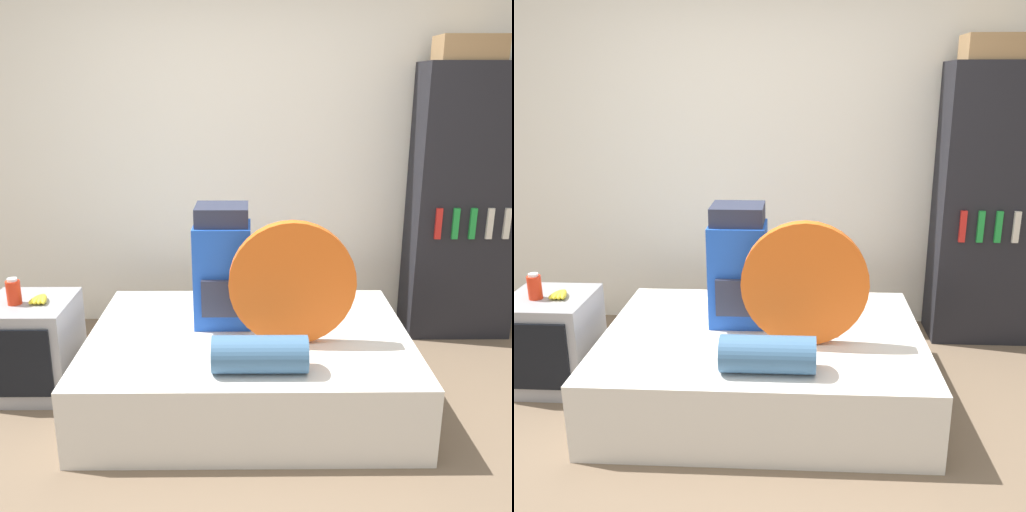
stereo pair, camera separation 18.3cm
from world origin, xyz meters
TOP-DOWN VIEW (x-y plane):
  - ground_plane at (0.00, 0.00)m, footprint 16.00×16.00m
  - wall_back at (0.00, 1.83)m, footprint 8.00×0.05m
  - bed at (0.04, 0.65)m, footprint 1.80×1.34m
  - backpack at (-0.11, 0.79)m, footprint 0.32×0.32m
  - tent_bag at (0.27, 0.52)m, footprint 0.67×0.07m
  - sleeping_roll at (0.09, 0.18)m, footprint 0.47×0.19m
  - television at (-1.24, 0.75)m, footprint 0.48×0.51m
  - canister at (-1.30, 0.72)m, footprint 0.08×0.08m
  - banana_bunch at (-1.16, 0.75)m, footprint 0.12×0.15m
  - bookshelf at (1.54, 1.59)m, footprint 0.72×0.39m
  - cardboard_box at (1.46, 1.56)m, footprint 0.42×0.26m

SIDE VIEW (x-z plane):
  - ground_plane at x=0.00m, z-range 0.00..0.00m
  - bed at x=0.04m, z-range 0.00..0.41m
  - television at x=-1.24m, z-range 0.00..0.56m
  - sleeping_roll at x=0.09m, z-range 0.41..0.60m
  - banana_bunch at x=-1.16m, z-range 0.56..0.59m
  - canister at x=-1.30m, z-range 0.55..0.71m
  - tent_bag at x=0.27m, z-range 0.41..1.09m
  - backpack at x=-0.11m, z-range 0.40..1.10m
  - bookshelf at x=1.54m, z-range 0.00..1.90m
  - wall_back at x=0.00m, z-range 0.00..2.60m
  - cardboard_box at x=1.46m, z-range 1.90..2.06m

